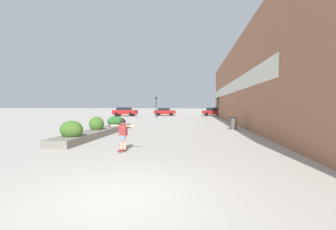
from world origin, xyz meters
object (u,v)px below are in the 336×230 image
object	(u,v)px
skateboard	(123,150)
car_center_right	(213,112)
skateboarder	(123,131)
car_center_left	(165,112)
trash_bin	(233,123)
traffic_light_left	(156,103)
traffic_light_right	(218,104)
car_leftmost	(125,111)

from	to	relation	value
skateboard	car_center_right	distance (m)	33.11
skateboarder	car_center_right	bearing A→B (deg)	92.14
car_center_left	trash_bin	bearing A→B (deg)	20.04
skateboard	traffic_light_left	bearing A→B (deg)	109.67
traffic_light_right	traffic_light_left	bearing A→B (deg)	-176.72
trash_bin	car_leftmost	size ratio (longest dim) A/B	0.22
car_leftmost	traffic_light_left	size ratio (longest dim) A/B	1.32
skateboarder	traffic_light_left	size ratio (longest dim) A/B	0.39
car_center_right	car_leftmost	bearing A→B (deg)	-81.73
trash_bin	car_center_right	size ratio (longest dim) A/B	0.24
car_center_left	traffic_light_left	xyz separation A→B (m)	(-0.31, -7.66, 1.45)
trash_bin	car_center_right	distance (m)	23.21
car_leftmost	car_center_right	bearing A→B (deg)	98.27
trash_bin	car_center_left	distance (m)	25.00
car_leftmost	traffic_light_left	bearing A→B (deg)	52.21
skateboard	trash_bin	bearing A→B (deg)	70.54
skateboarder	car_leftmost	distance (m)	31.69
car_center_right	traffic_light_left	size ratio (longest dim) A/B	1.22
traffic_light_left	car_center_left	bearing A→B (deg)	87.70
skateboarder	traffic_light_right	size ratio (longest dim) A/B	0.39
car_center_left	traffic_light_right	size ratio (longest dim) A/B	1.22
skateboarder	traffic_light_left	distance (m)	25.35
trash_bin	car_leftmost	xyz separation A→B (m)	(-15.44, 20.92, 0.36)
car_center_left	traffic_light_right	xyz separation A→B (m)	(9.08, -7.12, 1.42)
trash_bin	car_center_left	bearing A→B (deg)	110.04
trash_bin	traffic_light_left	size ratio (longest dim) A/B	0.29
traffic_light_left	traffic_light_right	distance (m)	9.41
skateboarder	car_center_right	size ratio (longest dim) A/B	0.32
skateboarder	trash_bin	size ratio (longest dim) A/B	1.33
skateboarder	car_center_left	bearing A→B (deg)	107.57
car_leftmost	traffic_light_right	xyz separation A→B (m)	(15.95, -4.55, 1.35)
car_center_right	traffic_light_left	world-z (taller)	traffic_light_left
skateboard	car_center_right	world-z (taller)	car_center_right
trash_bin	car_center_left	size ratio (longest dim) A/B	0.24
car_center_right	traffic_light_left	bearing A→B (deg)	-51.18
trash_bin	car_center_right	xyz separation A→B (m)	(0.29, 23.20, 0.32)
trash_bin	traffic_light_right	xyz separation A→B (m)	(0.52, 16.37, 1.71)
skateboard	car_center_left	bearing A→B (deg)	107.57
car_center_right	trash_bin	bearing A→B (deg)	-0.71
car_leftmost	car_center_left	world-z (taller)	car_leftmost
traffic_light_left	traffic_light_right	world-z (taller)	traffic_light_left
skateboard	trash_bin	world-z (taller)	trash_bin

